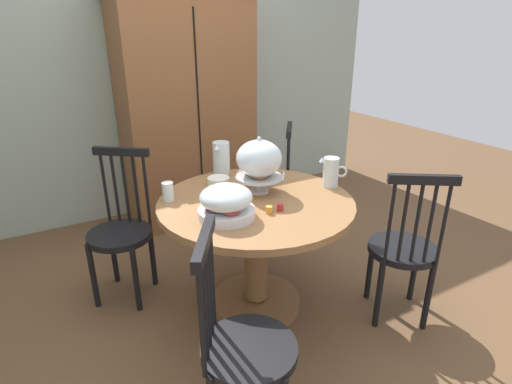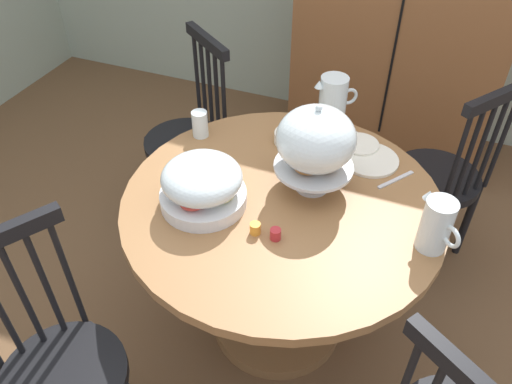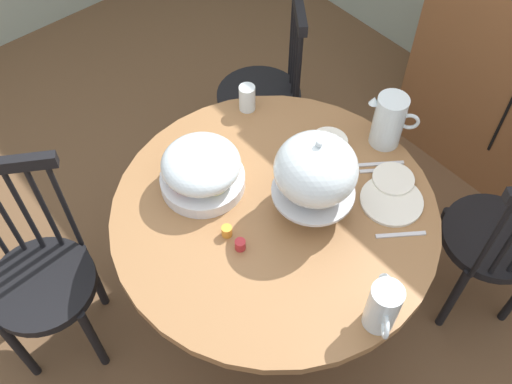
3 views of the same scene
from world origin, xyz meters
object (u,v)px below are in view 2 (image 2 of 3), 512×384
windsor_chair_facing_door (440,180)px  orange_juice_pitcher (436,227)px  milk_pitcher (333,103)px  windsor_chair_near_window (60,373)px  china_plate_large (370,160)px  china_plate_small (360,144)px  windsor_chair_far_side (189,141)px  pastry_stand_with_dome (316,142)px  dining_table (280,243)px  fruit_platter_covered (202,184)px  cereal_bowl (292,137)px  drinking_glass (200,124)px

windsor_chair_facing_door → orange_juice_pitcher: (-0.01, -0.73, 0.37)m
windsor_chair_facing_door → milk_pitcher: bearing=-161.5°
windsor_chair_facing_door → orange_juice_pitcher: 0.82m
windsor_chair_near_window → china_plate_large: bearing=56.0°
windsor_chair_facing_door → china_plate_small: bearing=-139.9°
windsor_chair_near_window → windsor_chair_far_side: (-0.20, 1.27, 0.00)m
windsor_chair_far_side → pastry_stand_with_dome: (0.75, -0.45, 0.49)m
dining_table → windsor_chair_far_side: bearing=141.2°
windsor_chair_facing_door → orange_juice_pitcher: size_ratio=5.24×
pastry_stand_with_dome → fruit_platter_covered: size_ratio=1.15×
windsor_chair_facing_door → orange_juice_pitcher: bearing=-91.1°
pastry_stand_with_dome → orange_juice_pitcher: size_ratio=1.85×
windsor_chair_far_side → milk_pitcher: size_ratio=4.53×
windsor_chair_facing_door → pastry_stand_with_dome: 0.89m
dining_table → fruit_platter_covered: size_ratio=3.79×
windsor_chair_near_window → cereal_bowl: bearing=69.7°
windsor_chair_facing_door → windsor_chair_near_window: bearing=-125.2°
fruit_platter_covered → orange_juice_pitcher: bearing=6.2°
windsor_chair_near_window → china_plate_small: size_ratio=6.50×
windsor_chair_near_window → windsor_chair_facing_door: 1.74m
pastry_stand_with_dome → milk_pitcher: bearing=96.4°
windsor_chair_facing_door → drinking_glass: 1.12m
pastry_stand_with_dome → cereal_bowl: bearing=123.4°
windsor_chair_far_side → orange_juice_pitcher: 1.38m
windsor_chair_facing_door → cereal_bowl: bearing=-149.8°
dining_table → windsor_chair_far_side: size_ratio=1.17×
fruit_platter_covered → windsor_chair_near_window: bearing=-110.6°
china_plate_small → milk_pitcher: bearing=141.0°
fruit_platter_covered → drinking_glass: size_ratio=2.73×
orange_juice_pitcher → drinking_glass: orange_juice_pitcher is taller
dining_table → windsor_chair_near_window: bearing=-123.1°
pastry_stand_with_dome → milk_pitcher: 0.44m
dining_table → windsor_chair_near_window: windsor_chair_near_window is taller
windsor_chair_near_window → windsor_chair_far_side: bearing=99.0°
windsor_chair_far_side → china_plate_small: (0.86, -0.14, 0.30)m
china_plate_large → drinking_glass: 0.69m
milk_pitcher → china_plate_small: (0.15, -0.12, -0.08)m
pastry_stand_with_dome → orange_juice_pitcher: bearing=-17.7°
milk_pitcher → china_plate_small: size_ratio=1.44×
pastry_stand_with_dome → china_plate_small: 0.37m
dining_table → pastry_stand_with_dome: pastry_stand_with_dome is taller
china_plate_small → windsor_chair_far_side: bearing=170.6°
drinking_glass → orange_juice_pitcher: bearing=-16.7°
windsor_chair_facing_door → milk_pitcher: size_ratio=4.53×
drinking_glass → fruit_platter_covered: bearing=-62.2°
orange_juice_pitcher → cereal_bowl: size_ratio=1.33×
dining_table → windsor_chair_far_side: windsor_chair_far_side is taller
milk_pitcher → dining_table: bearing=-93.2°
fruit_platter_covered → drinking_glass: bearing=117.8°
windsor_chair_far_side → china_plate_small: size_ratio=6.50×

